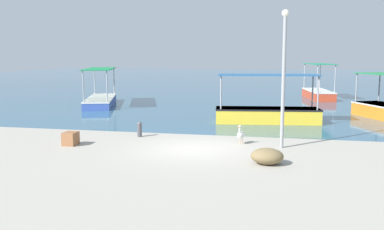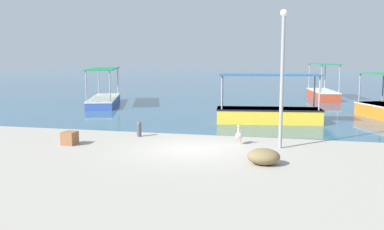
% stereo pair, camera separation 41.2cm
% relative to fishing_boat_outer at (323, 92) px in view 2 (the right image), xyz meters
% --- Properties ---
extents(ground, '(120.00, 120.00, 0.00)m').
position_rel_fishing_boat_outer_xyz_m(ground, '(-6.19, -21.14, -0.56)').
color(ground, '#A29C90').
extents(harbor_water, '(110.00, 90.00, 0.00)m').
position_rel_fishing_boat_outer_xyz_m(harbor_water, '(-6.19, 26.86, -0.55)').
color(harbor_water, '#335E78').
rests_on(harbor_water, ground).
extents(fishing_boat_outer, '(2.48, 5.69, 2.92)m').
position_rel_fishing_boat_outer_xyz_m(fishing_boat_outer, '(0.00, 0.00, 0.00)').
color(fishing_boat_outer, '#C64125').
rests_on(fishing_boat_outer, harbor_water).
extents(fishing_boat_center, '(3.87, 7.08, 2.67)m').
position_rel_fishing_boat_outer_xyz_m(fishing_boat_center, '(-15.92, -8.12, -0.06)').
color(fishing_boat_center, '#3A57AC').
rests_on(fishing_boat_center, harbor_water).
extents(fishing_boat_near_right, '(5.72, 2.42, 2.61)m').
position_rel_fishing_boat_outer_xyz_m(fishing_boat_near_right, '(-3.68, -13.92, 0.01)').
color(fishing_boat_near_right, gold).
rests_on(fishing_boat_near_right, harbor_water).
extents(pelican, '(0.40, 0.80, 0.80)m').
position_rel_fishing_boat_outer_xyz_m(pelican, '(-4.53, -19.76, -0.18)').
color(pelican, '#E0997A').
rests_on(pelican, ground).
extents(lamp_post, '(0.28, 0.28, 5.35)m').
position_rel_fishing_boat_outer_xyz_m(lamp_post, '(-2.88, -20.18, 2.47)').
color(lamp_post, gray).
rests_on(lamp_post, ground).
extents(mooring_bollard, '(0.22, 0.22, 0.68)m').
position_rel_fishing_boat_outer_xyz_m(mooring_bollard, '(-9.13, -19.16, -0.19)').
color(mooring_bollard, '#47474C').
rests_on(mooring_bollard, ground).
extents(net_pile, '(1.10, 0.94, 0.55)m').
position_rel_fishing_boat_outer_xyz_m(net_pile, '(-3.34, -22.92, -0.28)').
color(net_pile, brown).
rests_on(net_pile, ground).
extents(cargo_crate, '(0.52, 0.61, 0.54)m').
position_rel_fishing_boat_outer_xyz_m(cargo_crate, '(-11.28, -21.48, -0.29)').
color(cargo_crate, '#8F5B39').
rests_on(cargo_crate, ground).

